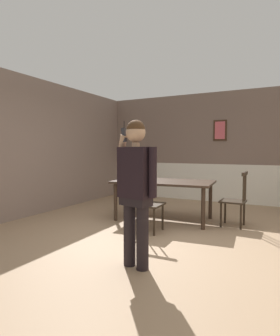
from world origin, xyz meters
TOP-DOWN VIEW (x-y plane):
  - ground_plane at (0.00, 0.00)m, footprint 7.60×7.60m
  - room_back_partition at (0.00, 3.46)m, footprint 5.91×0.17m
  - room_left_partition at (-2.96, -0.01)m, footprint 0.13×6.91m
  - dining_table at (-0.37, 1.00)m, footprint 1.95×1.19m
  - chair_near_window at (0.95, 1.12)m, footprint 0.43×0.43m
  - chair_by_doorway at (-0.29, 0.10)m, footprint 0.49×0.49m
  - person_figure at (0.23, -1.23)m, footprint 0.54×0.29m

SIDE VIEW (x-z plane):
  - ground_plane at x=0.00m, z-range 0.00..0.00m
  - chair_near_window at x=0.95m, z-range -0.02..0.96m
  - chair_by_doorway at x=-0.29m, z-range 0.00..0.94m
  - dining_table at x=-0.37m, z-range 0.30..1.06m
  - person_figure at x=0.23m, z-range 0.12..1.81m
  - room_back_partition at x=0.00m, z-range -0.05..2.78m
  - room_left_partition at x=-2.96m, z-range 0.00..2.83m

